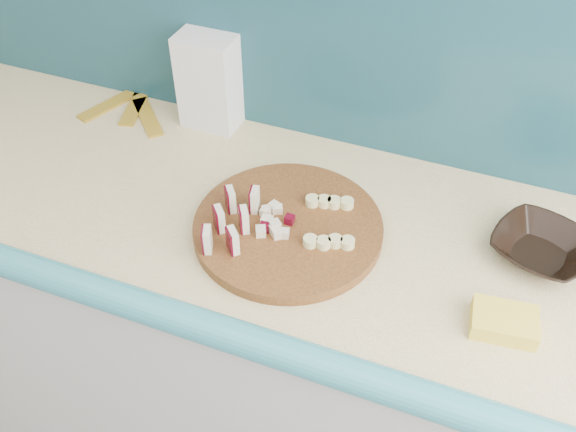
{
  "coord_description": "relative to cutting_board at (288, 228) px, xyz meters",
  "views": [
    {
      "loc": [
        0.61,
        0.64,
        1.8
      ],
      "look_at": [
        0.29,
        1.46,
        0.95
      ],
      "focal_mm": 40.0,
      "sensor_mm": 36.0,
      "label": 1
    }
  ],
  "objects": [
    {
      "name": "kitchen_counter",
      "position": [
        -0.19,
        0.04,
        -0.47
      ],
      "size": [
        2.2,
        0.63,
        0.91
      ],
      "color": "beige",
      "rests_on": "ground"
    },
    {
      "name": "backsplash",
      "position": [
        -0.19,
        0.33,
        0.24
      ],
      "size": [
        2.2,
        0.02,
        0.5
      ],
      "primitive_type": "cube",
      "color": "teal",
      "rests_on": "kitchen_counter"
    },
    {
      "name": "sponge",
      "position": [
        0.42,
        -0.08,
        0.0
      ],
      "size": [
        0.12,
        0.09,
        0.03
      ],
      "primitive_type": "cube",
      "rotation": [
        0.0,
        0.0,
        0.11
      ],
      "color": "yellow",
      "rests_on": "kitchen_counter"
    },
    {
      "name": "flour_bag",
      "position": [
        -0.3,
        0.28,
        0.1
      ],
      "size": [
        0.13,
        0.1,
        0.22
      ],
      "primitive_type": "cube",
      "rotation": [
        0.0,
        0.0,
        -0.03
      ],
      "color": "silver",
      "rests_on": "kitchen_counter"
    },
    {
      "name": "banana_slices",
      "position": [
        0.07,
        0.03,
        0.02
      ],
      "size": [
        0.13,
        0.15,
        0.02
      ],
      "color": "#D7CE83",
      "rests_on": "cutting_board"
    },
    {
      "name": "cutting_board",
      "position": [
        0.0,
        0.0,
        0.0
      ],
      "size": [
        0.47,
        0.47,
        0.02
      ],
      "primitive_type": "cylinder",
      "rotation": [
        0.0,
        0.0,
        0.33
      ],
      "color": "#41200D",
      "rests_on": "kitchen_counter"
    },
    {
      "name": "brown_bowl",
      "position": [
        0.46,
        0.11,
        0.01
      ],
      "size": [
        0.22,
        0.22,
        0.04
      ],
      "primitive_type": "imported",
      "rotation": [
        0.0,
        0.0,
        -0.34
      ],
      "color": "black",
      "rests_on": "kitchen_counter"
    },
    {
      "name": "apple_chunks",
      "position": [
        -0.02,
        -0.01,
        0.02
      ],
      "size": [
        0.06,
        0.06,
        0.02
      ],
      "color": "beige",
      "rests_on": "cutting_board"
    },
    {
      "name": "banana_peel",
      "position": [
        -0.5,
        0.25,
        -0.01
      ],
      "size": [
        0.23,
        0.19,
        0.01
      ],
      "rotation": [
        0.0,
        0.0,
        0.08
      ],
      "color": "gold",
      "rests_on": "kitchen_counter"
    },
    {
      "name": "apple_wedges",
      "position": [
        -0.09,
        -0.05,
        0.04
      ],
      "size": [
        0.08,
        0.16,
        0.05
      ],
      "color": "beige",
      "rests_on": "cutting_board"
    }
  ]
}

